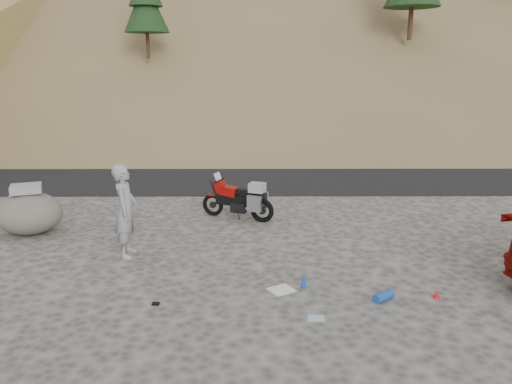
% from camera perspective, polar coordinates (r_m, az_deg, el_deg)
% --- Properties ---
extents(ground, '(140.00, 140.00, 0.00)m').
position_cam_1_polar(ground, '(10.07, -4.47, -8.54)').
color(ground, '#45423F').
rests_on(ground, ground).
extents(road, '(120.00, 7.00, 0.05)m').
position_cam_1_polar(road, '(18.68, -2.52, 2.22)').
color(road, black).
rests_on(road, ground).
extents(motorcycle, '(1.92, 1.03, 1.21)m').
position_cam_1_polar(motorcycle, '(12.90, -1.79, -0.92)').
color(motorcycle, black).
rests_on(motorcycle, ground).
extents(man, '(0.48, 0.73, 1.96)m').
position_cam_1_polar(man, '(10.96, -14.33, -7.01)').
color(man, '#949499').
rests_on(man, ground).
extents(boulder, '(1.72, 1.52, 1.19)m').
position_cam_1_polar(boulder, '(12.97, -24.54, -2.14)').
color(boulder, '#5A544D').
rests_on(boulder, ground).
extents(gear_white_cloth, '(0.55, 0.53, 0.01)m').
position_cam_1_polar(gear_white_cloth, '(9.08, 2.90, -11.10)').
color(gear_white_cloth, white).
rests_on(gear_white_cloth, ground).
extents(gear_blue_mat, '(0.42, 0.37, 0.16)m').
position_cam_1_polar(gear_blue_mat, '(8.94, 14.37, -11.46)').
color(gear_blue_mat, '#1B4AA5').
rests_on(gear_blue_mat, ground).
extents(gear_bottle, '(0.09, 0.09, 0.22)m').
position_cam_1_polar(gear_bottle, '(9.15, 5.48, -10.21)').
color(gear_bottle, '#1B4AA5').
rests_on(gear_bottle, ground).
extents(gear_funnel, '(0.14, 0.14, 0.15)m').
position_cam_1_polar(gear_funnel, '(9.29, 19.96, -10.91)').
color(gear_funnel, red).
rests_on(gear_funnel, ground).
extents(gear_glove_a, '(0.13, 0.10, 0.03)m').
position_cam_1_polar(gear_glove_a, '(8.73, -11.39, -12.41)').
color(gear_glove_a, black).
rests_on(gear_glove_a, ground).
extents(gear_blue_cloth, '(0.28, 0.22, 0.01)m').
position_cam_1_polar(gear_blue_cloth, '(8.21, 6.87, -14.12)').
color(gear_blue_cloth, '#95B7E6').
rests_on(gear_blue_cloth, ground).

